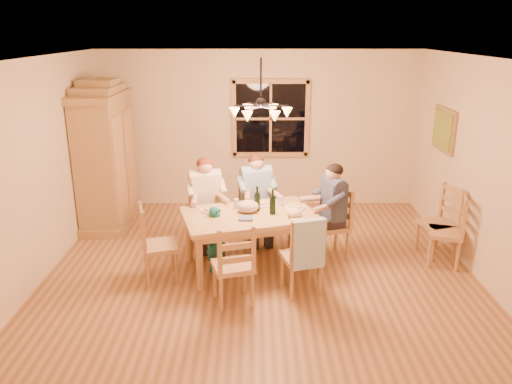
{
  "coord_description": "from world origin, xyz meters",
  "views": [
    {
      "loc": [
        -0.08,
        -6.05,
        3.02
      ],
      "look_at": [
        -0.06,
        0.1,
        1.0
      ],
      "focal_mm": 35.0,
      "sensor_mm": 36.0,
      "label": 1
    }
  ],
  "objects_px": {
    "adult_plaid_man": "(256,188)",
    "adult_woman": "(205,192)",
    "armoire": "(106,160)",
    "wine_bottle_b": "(273,202)",
    "chair_near_left": "(233,278)",
    "chair_end_left": "(160,257)",
    "adult_slate_man": "(332,199)",
    "chair_spare_front": "(444,243)",
    "chair_end_right": "(331,236)",
    "chair_spare_back": "(436,234)",
    "chair_far_left": "(207,228)",
    "wine_bottle_a": "(257,198)",
    "chandelier": "(261,110)",
    "dining_table": "(249,221)",
    "chair_near_right": "(301,268)",
    "chair_far_right": "(256,222)",
    "child": "(217,239)"
  },
  "relations": [
    {
      "from": "chair_end_right",
      "to": "chair_spare_back",
      "type": "xyz_separation_m",
      "value": [
        1.48,
        0.07,
        0.0
      ]
    },
    {
      "from": "adult_woman",
      "to": "adult_plaid_man",
      "type": "relative_size",
      "value": 1.0
    },
    {
      "from": "chandelier",
      "to": "wine_bottle_b",
      "type": "distance_m",
      "value": 1.16
    },
    {
      "from": "dining_table",
      "to": "adult_plaid_man",
      "type": "distance_m",
      "value": 0.87
    },
    {
      "from": "armoire",
      "to": "adult_plaid_man",
      "type": "height_order",
      "value": "armoire"
    },
    {
      "from": "wine_bottle_b",
      "to": "chair_near_left",
      "type": "bearing_deg",
      "value": -119.02
    },
    {
      "from": "chair_far_left",
      "to": "chair_near_right",
      "type": "bearing_deg",
      "value": 117.9
    },
    {
      "from": "armoire",
      "to": "wine_bottle_b",
      "type": "distance_m",
      "value": 3.06
    },
    {
      "from": "chair_near_right",
      "to": "adult_plaid_man",
      "type": "distance_m",
      "value": 1.67
    },
    {
      "from": "adult_slate_man",
      "to": "chair_spare_front",
      "type": "height_order",
      "value": "adult_slate_man"
    },
    {
      "from": "armoire",
      "to": "chair_end_left",
      "type": "bearing_deg",
      "value": -59.26
    },
    {
      "from": "chair_end_right",
      "to": "wine_bottle_b",
      "type": "bearing_deg",
      "value": 96.15
    },
    {
      "from": "adult_plaid_man",
      "to": "wine_bottle_b",
      "type": "relative_size",
      "value": 2.65
    },
    {
      "from": "adult_slate_man",
      "to": "wine_bottle_a",
      "type": "bearing_deg",
      "value": 85.31
    },
    {
      "from": "chair_spare_front",
      "to": "wine_bottle_b",
      "type": "bearing_deg",
      "value": 111.51
    },
    {
      "from": "chair_far_right",
      "to": "chair_end_right",
      "type": "bearing_deg",
      "value": 136.64
    },
    {
      "from": "chandelier",
      "to": "chair_spare_back",
      "type": "distance_m",
      "value": 3.04
    },
    {
      "from": "chandelier",
      "to": "dining_table",
      "type": "bearing_deg",
      "value": -158.82
    },
    {
      "from": "chandelier",
      "to": "chair_end_left",
      "type": "height_order",
      "value": "chandelier"
    },
    {
      "from": "chair_spare_front",
      "to": "chair_far_right",
      "type": "bearing_deg",
      "value": 92.15
    },
    {
      "from": "chandelier",
      "to": "adult_woman",
      "type": "distance_m",
      "value": 1.57
    },
    {
      "from": "chandelier",
      "to": "wine_bottle_a",
      "type": "height_order",
      "value": "chandelier"
    },
    {
      "from": "wine_bottle_a",
      "to": "adult_woman",
      "type": "bearing_deg",
      "value": 144.06
    },
    {
      "from": "chair_far_left",
      "to": "chair_end_right",
      "type": "bearing_deg",
      "value": 153.43
    },
    {
      "from": "dining_table",
      "to": "chair_far_right",
      "type": "bearing_deg",
      "value": 83.84
    },
    {
      "from": "dining_table",
      "to": "wine_bottle_a",
      "type": "distance_m",
      "value": 0.31
    },
    {
      "from": "chair_end_left",
      "to": "armoire",
      "type": "bearing_deg",
      "value": -165.48
    },
    {
      "from": "chair_far_left",
      "to": "wine_bottle_a",
      "type": "xyz_separation_m",
      "value": [
        0.72,
        -0.52,
        0.62
      ]
    },
    {
      "from": "chair_far_left",
      "to": "wine_bottle_a",
      "type": "height_order",
      "value": "wine_bottle_a"
    },
    {
      "from": "chandelier",
      "to": "chair_spare_back",
      "type": "relative_size",
      "value": 0.78
    },
    {
      "from": "dining_table",
      "to": "chair_near_left",
      "type": "distance_m",
      "value": 0.96
    },
    {
      "from": "chandelier",
      "to": "adult_slate_man",
      "type": "distance_m",
      "value": 1.59
    },
    {
      "from": "chair_near_right",
      "to": "chair_spare_back",
      "type": "distance_m",
      "value": 2.23
    },
    {
      "from": "chair_far_right",
      "to": "adult_woman",
      "type": "height_order",
      "value": "adult_woman"
    },
    {
      "from": "adult_plaid_man",
      "to": "adult_woman",
      "type": "bearing_deg",
      "value": 0.0
    },
    {
      "from": "adult_woman",
      "to": "chair_far_right",
      "type": "bearing_deg",
      "value": 180.0
    },
    {
      "from": "chair_end_left",
      "to": "child",
      "type": "xyz_separation_m",
      "value": [
        0.7,
        0.23,
        0.14
      ]
    },
    {
      "from": "chair_end_right",
      "to": "adult_plaid_man",
      "type": "xyz_separation_m",
      "value": [
        -1.02,
        0.52,
        0.54
      ]
    },
    {
      "from": "adult_woman",
      "to": "adult_slate_man",
      "type": "relative_size",
      "value": 1.0
    },
    {
      "from": "chair_far_left",
      "to": "chair_end_left",
      "type": "relative_size",
      "value": 1.0
    },
    {
      "from": "wine_bottle_b",
      "to": "chandelier",
      "type": "bearing_deg",
      "value": 156.21
    },
    {
      "from": "dining_table",
      "to": "chair_far_right",
      "type": "height_order",
      "value": "chair_far_right"
    },
    {
      "from": "chair_end_right",
      "to": "chair_spare_front",
      "type": "relative_size",
      "value": 1.0
    },
    {
      "from": "chair_end_right",
      "to": "adult_plaid_man",
      "type": "distance_m",
      "value": 1.27
    },
    {
      "from": "child",
      "to": "chair_spare_front",
      "type": "bearing_deg",
      "value": -30.2
    },
    {
      "from": "dining_table",
      "to": "chair_far_right",
      "type": "distance_m",
      "value": 0.92
    },
    {
      "from": "dining_table",
      "to": "chair_far_left",
      "type": "bearing_deg",
      "value": 134.11
    },
    {
      "from": "chair_near_left",
      "to": "chair_end_left",
      "type": "relative_size",
      "value": 1.0
    },
    {
      "from": "adult_slate_man",
      "to": "chair_spare_front",
      "type": "relative_size",
      "value": 0.88
    },
    {
      "from": "adult_woman",
      "to": "wine_bottle_b",
      "type": "relative_size",
      "value": 2.65
    }
  ]
}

